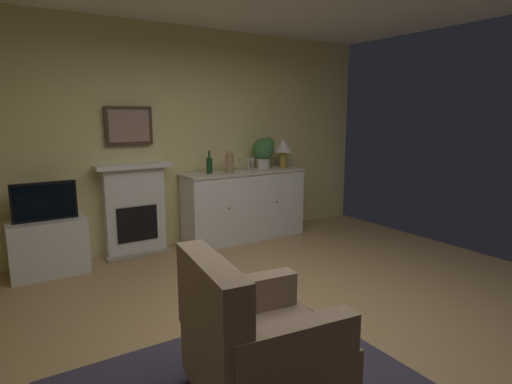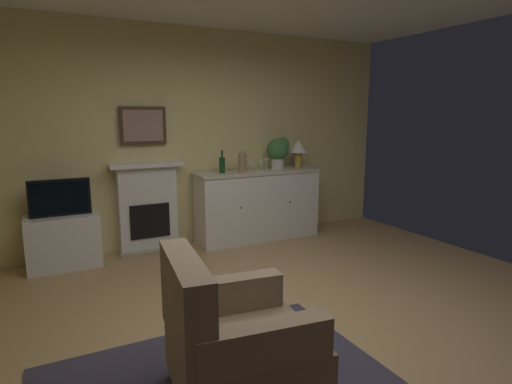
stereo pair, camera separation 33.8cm
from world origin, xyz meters
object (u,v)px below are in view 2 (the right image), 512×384
potted_plant_small (279,150)px  wine_glass_left (253,162)px  framed_picture (143,126)px  sideboard_cabinet (258,205)px  wine_bottle (222,165)px  armchair (233,342)px  wine_glass_center (262,162)px  table_lamp (298,148)px  wine_glass_right (266,161)px  vase_decorative (242,162)px  tv_set (60,198)px  tv_cabinet (64,241)px  fireplace_unit (148,207)px

potted_plant_small → wine_glass_left: bearing=-170.1°
framed_picture → sideboard_cabinet: 1.80m
wine_bottle → armchair: wine_bottle is taller
wine_glass_center → armchair: bearing=-121.0°
table_lamp → wine_glass_center: bearing=-174.4°
wine_glass_right → vase_decorative: (-0.39, -0.06, 0.02)m
wine_glass_left → vase_decorative: 0.17m
tv_set → potted_plant_small: bearing=1.1°
wine_bottle → potted_plant_small: (0.84, 0.02, 0.15)m
table_lamp → tv_cabinet: 3.18m
framed_picture → potted_plant_small: (1.78, -0.18, -0.35)m
framed_picture → sideboard_cabinet: (1.43, -0.22, -1.07)m
sideboard_cabinet → tv_set: tv_set is taller
framed_picture → vase_decorative: framed_picture is taller
fireplace_unit → potted_plant_small: (1.78, -0.13, 0.64)m
fireplace_unit → table_lamp: table_lamp is taller
tv_cabinet → tv_set: tv_set is taller
wine_glass_right → wine_glass_left: bearing=-169.0°
wine_glass_center → potted_plant_small: size_ratio=0.38×
sideboard_cabinet → potted_plant_small: potted_plant_small is taller
fireplace_unit → framed_picture: size_ratio=2.00×
wine_glass_left → tv_cabinet: (-2.33, 0.04, -0.76)m
framed_picture → wine_glass_left: 1.46m
tv_set → armchair: bearing=-75.5°
framed_picture → armchair: framed_picture is taller
table_lamp → wine_bottle: bearing=178.6°
fireplace_unit → potted_plant_small: 1.89m
wine_glass_left → tv_set: (-2.33, 0.02, -0.26)m
tv_set → wine_glass_right: bearing=0.5°
tv_cabinet → armchair: (0.74, -2.89, 0.09)m
wine_glass_center → vase_decorative: vase_decorative is taller
wine_glass_right → sideboard_cabinet: bearing=-174.1°
sideboard_cabinet → table_lamp: 0.98m
armchair → vase_decorative: bearing=63.4°
wine_glass_left → sideboard_cabinet: bearing=19.1°
wine_glass_left → vase_decorative: vase_decorative is taller
potted_plant_small → armchair: 3.64m
wine_glass_center → vase_decorative: bearing=178.0°
wine_glass_left → wine_glass_center: (0.11, -0.03, 0.00)m
fireplace_unit → wine_glass_right: fireplace_unit is taller
sideboard_cabinet → wine_glass_left: (-0.08, -0.03, 0.59)m
framed_picture → wine_glass_right: size_ratio=3.33×
table_lamp → armchair: table_lamp is taller
fireplace_unit → sideboard_cabinet: fireplace_unit is taller
wine_glass_left → potted_plant_small: 0.45m
framed_picture → wine_glass_right: (1.57, -0.21, -0.49)m
wine_bottle → wine_glass_right: wine_bottle is taller
fireplace_unit → framed_picture: framed_picture is taller
vase_decorative → tv_cabinet: vase_decorative is taller
framed_picture → wine_bottle: (0.93, -0.19, -0.50)m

